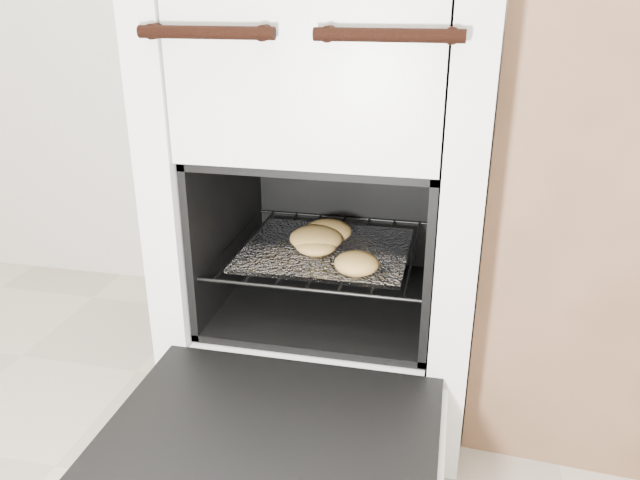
# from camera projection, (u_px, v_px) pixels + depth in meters

# --- Properties ---
(stove) EXTENTS (0.63, 0.70, 0.96)m
(stove) POSITION_uv_depth(u_px,v_px,m) (335.00, 194.00, 1.41)
(stove) COLOR silver
(stove) RESTS_ON ground
(oven_door) EXTENTS (0.56, 0.44, 0.04)m
(oven_door) POSITION_uv_depth(u_px,v_px,m) (271.00, 440.00, 1.03)
(oven_door) COLOR black
(oven_door) RESTS_ON stove
(oven_rack) EXTENTS (0.46, 0.44, 0.01)m
(oven_rack) POSITION_uv_depth(u_px,v_px,m) (328.00, 249.00, 1.38)
(oven_rack) COLOR black
(oven_rack) RESTS_ON stove
(foil_sheet) EXTENTS (0.35, 0.31, 0.01)m
(foil_sheet) POSITION_uv_depth(u_px,v_px,m) (326.00, 250.00, 1.36)
(foil_sheet) COLOR white
(foil_sheet) RESTS_ON oven_rack
(baked_rolls) EXTENTS (0.22, 0.29, 0.05)m
(baked_rolls) POSITION_uv_depth(u_px,v_px,m) (327.00, 242.00, 1.34)
(baked_rolls) COLOR #B48C48
(baked_rolls) RESTS_ON foil_sheet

